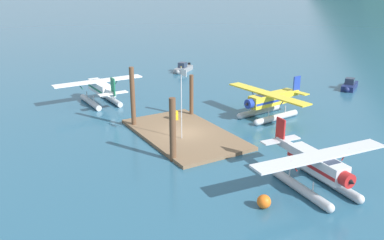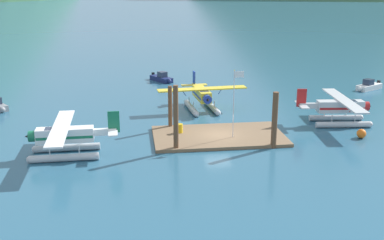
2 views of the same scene
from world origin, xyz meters
name	(u,v)px [view 2 (image 2 of 2)]	position (x,y,z in m)	size (l,w,h in m)	color
ground_plane	(219,137)	(0.00, 0.00, 0.00)	(1200.00, 1200.00, 0.00)	#285670
dock_platform	(219,136)	(0.00, 0.00, 0.15)	(12.58, 7.27, 0.30)	brown
piling_near_left	(176,119)	(-4.43, -3.09, 2.98)	(0.45, 0.45, 5.96)	brown
piling_near_right	(275,120)	(4.39, -3.48, 2.59)	(0.51, 0.51, 5.18)	brown
piling_far_left	(170,108)	(-4.38, 3.40, 2.24)	(0.42, 0.42, 4.48)	brown
flagpole	(235,96)	(1.31, -0.91, 4.30)	(0.95, 0.10, 6.48)	silver
fuel_drum	(180,128)	(-3.66, 1.09, 0.74)	(0.62, 0.62, 0.88)	gold
mooring_buoy	(361,134)	(13.61, -1.93, 0.45)	(0.89, 0.89, 0.89)	orange
seaplane_yellow_bow_centre	(202,97)	(-0.12, 10.16, 1.58)	(10.48, 7.97, 3.84)	#B7BABF
seaplane_silver_stbd_fwd	(340,110)	(13.48, 2.71, 1.58)	(7.96, 10.49, 3.84)	#B7BABF
seaplane_white_port_aft	(65,139)	(-13.99, -3.19, 1.58)	(7.98, 10.43, 3.84)	#B7BABF
boat_white_open_east	(369,86)	(24.65, 17.84, 0.49)	(4.41, 3.37, 1.50)	silver
boat_navy_open_north	(162,78)	(-3.64, 27.17, 0.49)	(3.39, 4.40, 1.50)	navy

